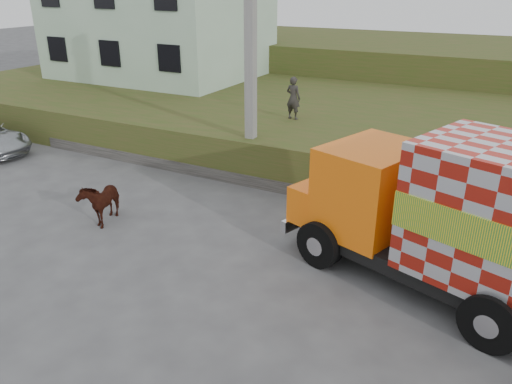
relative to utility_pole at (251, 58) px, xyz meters
The scene contains 9 objects.
ground 6.23m from the utility_pole, 77.74° to the right, with size 120.00×120.00×0.00m, color #474749.
embankment 6.42m from the utility_pole, 79.51° to the left, with size 40.00×12.00×1.50m, color #354C19.
embankment_far 17.62m from the utility_pole, 86.71° to the left, with size 40.00×12.00×3.00m, color #354C19.
retaining_strip 4.02m from the utility_pole, 158.20° to the right, with size 16.00×0.50×0.40m, color #595651.
building 13.07m from the utility_pole, 139.97° to the left, with size 10.00×8.00×6.00m, color #B3D2B6.
utility_pole is the anchor object (origin of this frame).
cargo_truck 8.80m from the utility_pole, 28.51° to the right, with size 8.26×4.87×3.52m.
cow 6.28m from the utility_pole, 115.16° to the right, with size 0.68×1.49×1.26m, color #341C0D.
pedestrian 3.41m from the utility_pole, 85.40° to the left, with size 0.58×0.38×1.58m, color #2C2A27.
Camera 1 is at (6.57, -9.43, 6.31)m, focal length 35.00 mm.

